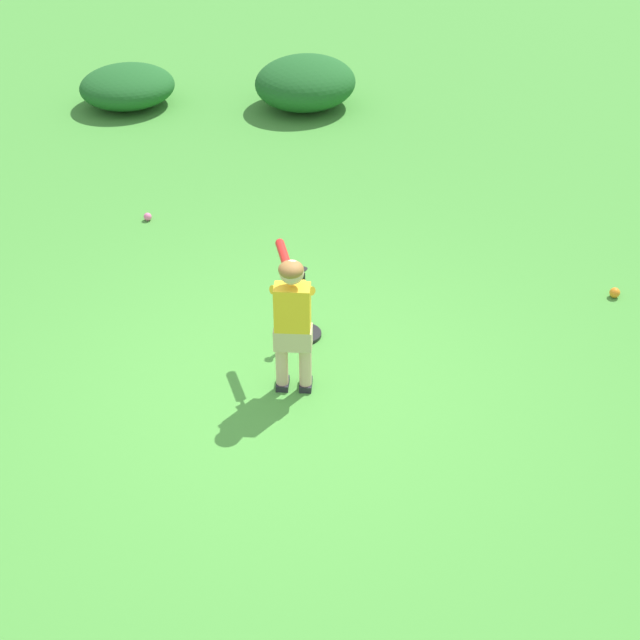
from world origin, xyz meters
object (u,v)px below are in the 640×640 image
object	(u,v)px
play_ball_center_lawn	(615,293)
batting_tee	(304,325)
play_ball_far_left	(148,217)
child_batter	(292,312)

from	to	relation	value
play_ball_center_lawn	batting_tee	xyz separation A→B (m)	(-1.67, -2.11, 0.06)
play_ball_far_left	child_batter	bearing A→B (deg)	-20.82
child_batter	batting_tee	bearing A→B (deg)	123.65
child_batter	batting_tee	distance (m)	0.85
batting_tee	play_ball_far_left	bearing A→B (deg)	167.81
child_batter	play_ball_center_lawn	distance (m)	3.01
play_ball_center_lawn	batting_tee	bearing A→B (deg)	-128.39
child_batter	play_ball_far_left	world-z (taller)	child_batter
child_batter	play_ball_center_lawn	xyz separation A→B (m)	(1.31, 2.65, -0.61)
child_batter	batting_tee	xyz separation A→B (m)	(-0.36, 0.54, -0.55)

